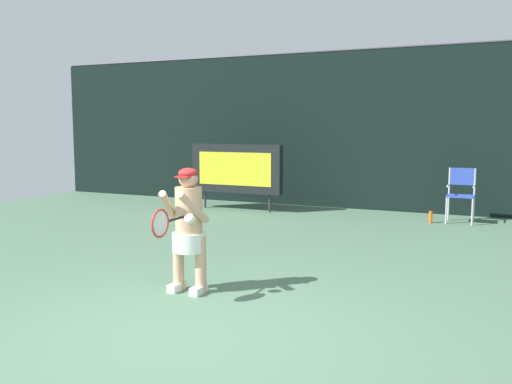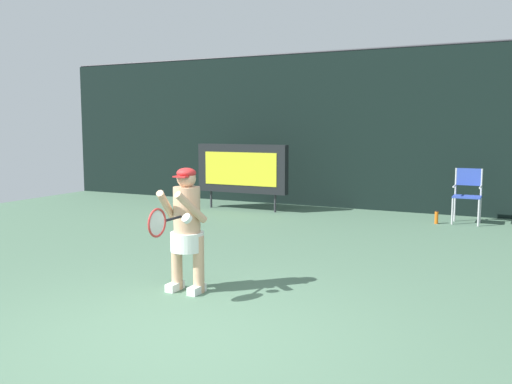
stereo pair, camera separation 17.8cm
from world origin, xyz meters
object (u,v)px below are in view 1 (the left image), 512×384
Objects in this scene: water_bottle at (431,217)px; tennis_racket at (161,223)px; tennis_player at (188,226)px; umpire_chair at (461,192)px; scoreboard at (236,169)px.

water_bottle is 6.83m from tennis_racket.
tennis_player is at bearing -108.45° from water_bottle.
umpire_chair is 0.75× the size of tennis_player.
scoreboard reaches higher than tennis_racket.
umpire_chair is at bearing 4.47° from scoreboard.
scoreboard reaches higher than water_bottle.
umpire_chair is 0.79m from water_bottle.
tennis_player is (-2.50, -6.24, 0.16)m from umpire_chair.
umpire_chair is 7.26m from tennis_racket.
tennis_racket is (2.33, -6.45, -0.04)m from scoreboard.
water_bottle is (-0.52, -0.32, -0.50)m from umpire_chair.
tennis_player is 2.40× the size of tennis_racket.
tennis_racket is (-1.95, -6.50, 0.78)m from water_bottle.
water_bottle is (4.28, 0.05, -0.82)m from scoreboard.
scoreboard is 1.53× the size of tennis_player.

